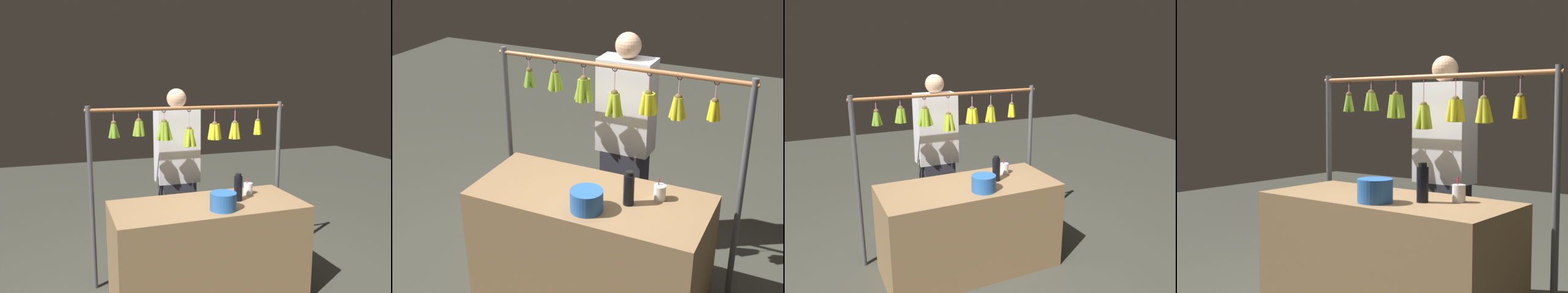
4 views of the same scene
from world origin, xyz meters
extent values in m
plane|color=#3C3D33|center=(0.00, 0.00, 0.00)|extent=(12.00, 12.00, 0.00)
cube|color=olive|center=(0.00, 0.00, 0.42)|extent=(1.61, 0.71, 0.83)
cylinder|color=#4C4C51|center=(-0.91, -0.44, 0.82)|extent=(0.04, 0.04, 1.64)
cylinder|color=#4C4C51|center=(0.91, -0.44, 0.82)|extent=(0.04, 0.04, 1.64)
cylinder|color=#9E6038|center=(0.00, -0.44, 1.60)|extent=(1.88, 0.03, 0.03)
torus|color=black|center=(-0.68, -0.44, 1.58)|extent=(0.04, 0.01, 0.04)
cylinder|color=pink|center=(-0.68, -0.44, 1.52)|extent=(0.01, 0.01, 0.12)
sphere|color=brown|center=(-0.68, -0.44, 1.46)|extent=(0.05, 0.05, 0.05)
cylinder|color=yellow|center=(-0.66, -0.44, 1.39)|extent=(0.05, 0.04, 0.14)
cylinder|color=yellow|center=(-0.68, -0.42, 1.39)|extent=(0.04, 0.06, 0.14)
cylinder|color=yellow|center=(-0.70, -0.44, 1.39)|extent=(0.06, 0.04, 0.14)
cylinder|color=yellow|center=(-0.68, -0.46, 1.39)|extent=(0.04, 0.06, 0.14)
torus|color=black|center=(-0.44, -0.44, 1.58)|extent=(0.04, 0.01, 0.04)
cylinder|color=pink|center=(-0.44, -0.44, 1.51)|extent=(0.01, 0.01, 0.13)
sphere|color=brown|center=(-0.44, -0.44, 1.45)|extent=(0.05, 0.05, 0.05)
cylinder|color=gold|center=(-0.41, -0.44, 1.37)|extent=(0.07, 0.04, 0.16)
cylinder|color=gold|center=(-0.43, -0.41, 1.37)|extent=(0.05, 0.06, 0.16)
cylinder|color=gold|center=(-0.45, -0.42, 1.37)|extent=(0.06, 0.06, 0.16)
cylinder|color=gold|center=(-0.46, -0.45, 1.37)|extent=(0.07, 0.06, 0.16)
cylinder|color=gold|center=(-0.42, -0.46, 1.37)|extent=(0.05, 0.06, 0.16)
torus|color=black|center=(-0.23, -0.44, 1.58)|extent=(0.04, 0.01, 0.04)
cylinder|color=pink|center=(-0.23, -0.44, 1.51)|extent=(0.01, 0.01, 0.14)
sphere|color=brown|center=(-0.23, -0.44, 1.44)|extent=(0.05, 0.05, 0.05)
cylinder|color=gold|center=(-0.19, -0.44, 1.37)|extent=(0.06, 0.04, 0.15)
cylinder|color=gold|center=(-0.21, -0.41, 1.37)|extent=(0.06, 0.06, 0.15)
cylinder|color=gold|center=(-0.24, -0.40, 1.37)|extent=(0.05, 0.06, 0.15)
cylinder|color=gold|center=(-0.26, -0.43, 1.37)|extent=(0.06, 0.05, 0.15)
cylinder|color=gold|center=(-0.26, -0.45, 1.37)|extent=(0.06, 0.05, 0.15)
cylinder|color=gold|center=(-0.24, -0.47, 1.37)|extent=(0.05, 0.06, 0.15)
cylinder|color=gold|center=(-0.21, -0.47, 1.37)|extent=(0.05, 0.06, 0.15)
torus|color=black|center=(0.02, -0.44, 1.58)|extent=(0.04, 0.01, 0.04)
cylinder|color=pink|center=(0.02, -0.44, 1.49)|extent=(0.01, 0.01, 0.17)
sphere|color=brown|center=(0.02, -0.44, 1.41)|extent=(0.05, 0.05, 0.05)
cylinder|color=#98B027|center=(0.05, -0.44, 1.33)|extent=(0.06, 0.04, 0.17)
cylinder|color=#98B027|center=(0.04, -0.41, 1.33)|extent=(0.06, 0.07, 0.17)
cylinder|color=#98B027|center=(0.00, -0.41, 1.33)|extent=(0.05, 0.06, 0.17)
cylinder|color=#98B027|center=(-0.01, -0.44, 1.33)|extent=(0.08, 0.04, 0.17)
cylinder|color=#98B027|center=(0.00, -0.46, 1.33)|extent=(0.05, 0.06, 0.17)
cylinder|color=#98B027|center=(0.03, -0.47, 1.33)|extent=(0.05, 0.07, 0.17)
torus|color=black|center=(0.25, -0.44, 1.58)|extent=(0.04, 0.01, 0.04)
cylinder|color=pink|center=(0.25, -0.44, 1.53)|extent=(0.01, 0.01, 0.10)
sphere|color=brown|center=(0.25, -0.44, 1.48)|extent=(0.05, 0.05, 0.05)
cylinder|color=#87AA29|center=(0.29, -0.44, 1.40)|extent=(0.08, 0.04, 0.17)
cylinder|color=#87AA29|center=(0.27, -0.41, 1.40)|extent=(0.05, 0.06, 0.17)
cylinder|color=#87AA29|center=(0.25, -0.40, 1.40)|extent=(0.04, 0.07, 0.17)
cylinder|color=#87AA29|center=(0.22, -0.43, 1.40)|extent=(0.08, 0.06, 0.17)
cylinder|color=#87AA29|center=(0.22, -0.45, 1.40)|extent=(0.06, 0.05, 0.17)
cylinder|color=#87AA29|center=(0.25, -0.47, 1.40)|extent=(0.05, 0.07, 0.17)
cylinder|color=#87AA29|center=(0.27, -0.47, 1.40)|extent=(0.06, 0.07, 0.17)
torus|color=black|center=(0.48, -0.44, 1.58)|extent=(0.04, 0.02, 0.04)
cylinder|color=pink|center=(0.48, -0.44, 1.54)|extent=(0.01, 0.01, 0.08)
sphere|color=brown|center=(0.48, -0.44, 1.50)|extent=(0.05, 0.05, 0.05)
cylinder|color=#80A82A|center=(0.51, -0.44, 1.43)|extent=(0.07, 0.04, 0.14)
cylinder|color=#80A82A|center=(0.49, -0.42, 1.43)|extent=(0.05, 0.06, 0.14)
cylinder|color=#80A82A|center=(0.46, -0.42, 1.43)|extent=(0.05, 0.05, 0.14)
cylinder|color=#80A82A|center=(0.46, -0.45, 1.43)|extent=(0.07, 0.06, 0.14)
cylinder|color=#80A82A|center=(0.49, -0.46, 1.43)|extent=(0.06, 0.07, 0.14)
torus|color=black|center=(0.70, -0.44, 1.58)|extent=(0.04, 0.01, 0.04)
cylinder|color=pink|center=(0.70, -0.44, 1.53)|extent=(0.01, 0.01, 0.09)
sphere|color=brown|center=(0.70, -0.44, 1.49)|extent=(0.05, 0.05, 0.05)
cylinder|color=#71A32C|center=(0.72, -0.44, 1.42)|extent=(0.06, 0.04, 0.14)
cylinder|color=#71A32C|center=(0.70, -0.42, 1.42)|extent=(0.04, 0.06, 0.14)
cylinder|color=#71A32C|center=(0.68, -0.44, 1.42)|extent=(0.07, 0.04, 0.14)
cylinder|color=#71A32C|center=(0.70, -0.46, 1.42)|extent=(0.04, 0.06, 0.14)
cylinder|color=black|center=(-0.28, 0.01, 0.94)|extent=(0.07, 0.07, 0.21)
cylinder|color=black|center=(-0.28, 0.01, 1.06)|extent=(0.05, 0.05, 0.02)
cylinder|color=#285FAF|center=(-0.06, 0.19, 0.90)|extent=(0.21, 0.21, 0.14)
cylinder|color=silver|center=(-0.44, -0.14, 0.88)|extent=(0.08, 0.08, 0.10)
cylinder|color=red|center=(-0.43, -0.14, 0.91)|extent=(0.01, 0.03, 0.15)
cube|color=#2D2D38|center=(0.05, -0.75, 0.42)|extent=(0.34, 0.23, 0.84)
cube|color=silver|center=(0.05, -0.75, 1.21)|extent=(0.42, 0.23, 0.73)
sphere|color=tan|center=(0.05, -0.75, 1.67)|extent=(0.19, 0.19, 0.19)
camera|label=1|loc=(1.15, 3.04, 1.89)|focal=37.15mm
camera|label=2|loc=(-1.33, 2.90, 2.66)|focal=50.16mm
camera|label=3|loc=(1.29, 3.02, 2.09)|focal=35.52mm
camera|label=4|loc=(-2.09, 2.71, 1.40)|focal=50.74mm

